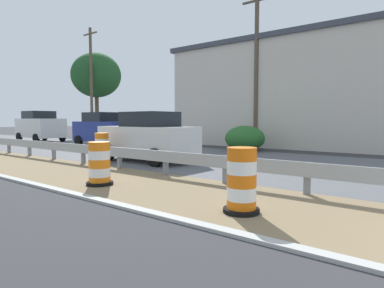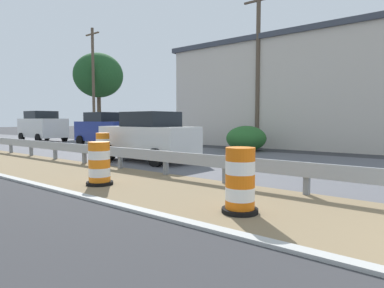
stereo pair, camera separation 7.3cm
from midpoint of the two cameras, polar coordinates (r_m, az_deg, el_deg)
guardrail_median at (r=7.47m, az=19.32°, el=-4.45°), size 0.18×47.68×0.71m
traffic_barrel_nearest at (r=5.80m, az=8.66°, el=-6.73°), size 0.64×0.64×1.14m
traffic_barrel_close at (r=8.49m, az=-15.45°, el=-3.58°), size 0.66×0.66×1.07m
traffic_barrel_mid at (r=12.85m, az=-14.96°, el=-0.87°), size 0.63×0.63×1.12m
car_trailing_near_lane at (r=21.02m, az=-14.68°, el=2.48°), size 2.08×4.03×2.07m
car_mid_far_lane at (r=27.16m, az=-24.33°, el=2.80°), size 2.27×4.21×2.26m
car_trailing_far_lane at (r=12.91m, az=-7.36°, el=1.26°), size 2.04×4.14×1.91m
roadside_shop_near at (r=22.25m, az=16.74°, el=8.17°), size 7.22×13.89×6.42m
utility_pole_near at (r=19.44m, az=11.39°, el=12.74°), size 0.24×1.80×8.74m
utility_pole_mid at (r=30.22m, az=-16.59°, el=10.23°), size 0.24×1.80×9.44m
bush_roadside at (r=17.31m, az=9.45°, el=0.96°), size 2.06×2.06×1.30m
tree_roadside at (r=32.78m, az=-15.79°, el=11.29°), size 4.58×4.58×7.83m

